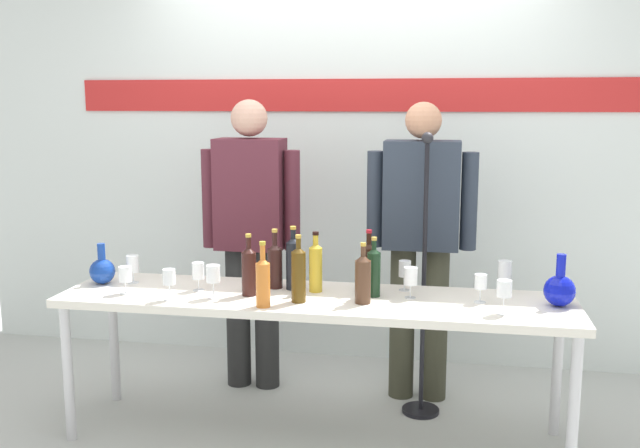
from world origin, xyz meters
name	(u,v)px	position (x,y,z in m)	size (l,w,h in m)	color
ground_plane	(315,436)	(0.00, 0.00, 0.00)	(10.00, 10.00, 0.00)	#B0B4B0
back_wall	(350,127)	(0.00, 1.22, 1.50)	(5.05, 0.11, 3.00)	white
display_table	(314,308)	(0.00, 0.00, 0.67)	(2.49, 0.59, 0.73)	silver
decanter_blue_left	(102,270)	(-1.12, 0.04, 0.80)	(0.13, 0.13, 0.21)	navy
decanter_blue_right	(560,289)	(1.14, 0.04, 0.81)	(0.14, 0.14, 0.24)	#0C16B3
presenter_left	(251,228)	(-0.48, 0.59, 0.95)	(0.57, 0.22, 1.67)	black
presenter_right	(421,233)	(0.48, 0.59, 0.95)	(0.60, 0.22, 1.66)	#373829
wine_bottle_0	(299,273)	(-0.05, -0.11, 0.87)	(0.07, 0.07, 0.32)	#4D350D
wine_bottle_1	(363,278)	(0.24, -0.07, 0.85)	(0.07, 0.07, 0.29)	#4A2E1E
wine_bottle_2	(369,265)	(0.25, 0.14, 0.86)	(0.07, 0.07, 0.31)	black
wine_bottle_3	(374,271)	(0.28, 0.05, 0.86)	(0.07, 0.07, 0.29)	black
wine_bottle_4	(293,262)	(-0.13, 0.11, 0.87)	(0.07, 0.07, 0.32)	black
wine_bottle_5	(249,270)	(-0.32, -0.04, 0.86)	(0.07, 0.07, 0.30)	#331713
wine_bottle_6	(316,265)	(-0.01, 0.09, 0.86)	(0.07, 0.07, 0.30)	gold
wine_bottle_7	(275,264)	(-0.23, 0.12, 0.85)	(0.08, 0.08, 0.30)	#311917
wine_bottle_8	(263,280)	(-0.20, -0.22, 0.85)	(0.07, 0.07, 0.31)	orange
wine_glass_left_0	(198,272)	(-0.59, 0.00, 0.83)	(0.06, 0.06, 0.14)	white
wine_glass_left_1	(133,264)	(-0.98, 0.08, 0.83)	(0.06, 0.06, 0.15)	white
wine_glass_left_2	(125,275)	(-0.92, -0.12, 0.82)	(0.06, 0.06, 0.14)	white
wine_glass_left_3	(213,274)	(-0.47, -0.12, 0.84)	(0.07, 0.07, 0.16)	white
wine_glass_left_4	(169,278)	(-0.66, -0.19, 0.84)	(0.06, 0.06, 0.15)	white
wine_glass_right_0	(405,269)	(0.42, 0.19, 0.84)	(0.06, 0.06, 0.15)	white
wine_glass_right_1	(411,277)	(0.46, 0.05, 0.83)	(0.07, 0.07, 0.15)	white
wine_glass_right_2	(504,289)	(0.88, -0.14, 0.84)	(0.07, 0.07, 0.15)	white
wine_glass_right_3	(481,282)	(0.79, 0.03, 0.82)	(0.06, 0.06, 0.14)	white
wine_glass_right_4	(505,270)	(0.91, 0.23, 0.84)	(0.07, 0.07, 0.16)	white
microphone_stand	(423,323)	(0.51, 0.38, 0.50)	(0.20, 0.20, 1.51)	black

